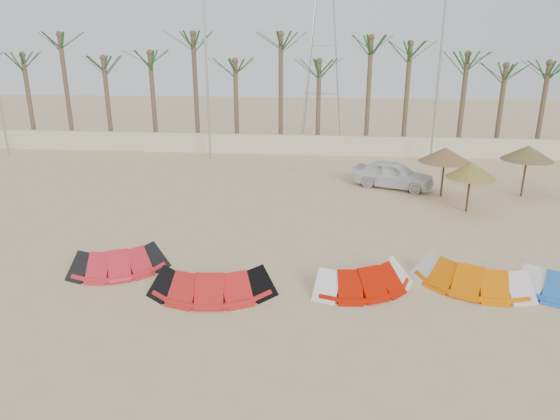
# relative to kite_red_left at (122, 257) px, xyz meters

# --- Properties ---
(ground) EXTENTS (120.00, 120.00, 0.00)m
(ground) POSITION_rel_kite_red_left_xyz_m (4.94, -3.19, -0.42)
(ground) COLOR #DBBD7C
(ground) RESTS_ON ground
(boundary_wall) EXTENTS (60.00, 0.30, 1.30)m
(boundary_wall) POSITION_rel_kite_red_left_xyz_m (4.94, 18.81, 0.23)
(boundary_wall) COLOR beige
(boundary_wall) RESTS_ON ground
(palm_line) EXTENTS (52.00, 4.00, 7.70)m
(palm_line) POSITION_rel_kite_red_left_xyz_m (5.61, 20.31, 6.03)
(palm_line) COLOR brown
(palm_line) RESTS_ON ground
(lamp_b) EXTENTS (1.25, 0.14, 11.00)m
(lamp_b) POSITION_rel_kite_red_left_xyz_m (-1.03, 16.81, 5.35)
(lamp_b) COLOR #A5A8AD
(lamp_b) RESTS_ON ground
(lamp_c) EXTENTS (1.25, 0.14, 11.00)m
(lamp_c) POSITION_rel_kite_red_left_xyz_m (12.97, 16.81, 5.35)
(lamp_c) COLOR #A5A8AD
(lamp_c) RESTS_ON ground
(pylon) EXTENTS (3.00, 3.00, 14.00)m
(pylon) POSITION_rel_kite_red_left_xyz_m (5.94, 24.81, -0.42)
(pylon) COLOR #A5A8AD
(pylon) RESTS_ON ground
(kite_red_left) EXTENTS (3.48, 2.53, 0.90)m
(kite_red_left) POSITION_rel_kite_red_left_xyz_m (0.00, 0.00, 0.00)
(kite_red_left) COLOR red
(kite_red_left) RESTS_ON ground
(kite_red_mid) EXTENTS (3.72, 1.86, 0.90)m
(kite_red_mid) POSITION_rel_kite_red_left_xyz_m (3.36, -1.18, 0.00)
(kite_red_mid) COLOR red
(kite_red_mid) RESTS_ON ground
(kite_red_right) EXTENTS (3.63, 2.64, 0.90)m
(kite_red_right) POSITION_rel_kite_red_left_xyz_m (7.86, -0.44, 0.00)
(kite_red_right) COLOR #BA1100
(kite_red_right) RESTS_ON ground
(kite_orange) EXTENTS (3.91, 2.77, 0.90)m
(kite_orange) POSITION_rel_kite_red_left_xyz_m (11.09, 0.08, 0.00)
(kite_orange) COLOR #E46600
(kite_orange) RESTS_ON ground
(parasol_left) EXTENTS (2.48, 2.48, 2.43)m
(parasol_left) POSITION_rel_kite_red_left_xyz_m (12.17, 9.64, 1.66)
(parasol_left) COLOR #4C331E
(parasol_left) RESTS_ON ground
(parasol_mid) EXTENTS (2.14, 2.14, 2.25)m
(parasol_mid) POSITION_rel_kite_red_left_xyz_m (12.82, 7.35, 1.48)
(parasol_mid) COLOR #4C331E
(parasol_mid) RESTS_ON ground
(parasol_right) EXTENTS (2.43, 2.43, 2.51)m
(parasol_right) POSITION_rel_kite_red_left_xyz_m (16.11, 10.08, 1.74)
(parasol_right) COLOR #4C331E
(parasol_right) RESTS_ON ground
(car) EXTENTS (4.42, 3.07, 1.40)m
(car) POSITION_rel_kite_red_left_xyz_m (9.98, 11.02, 0.28)
(car) COLOR silver
(car) RESTS_ON ground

